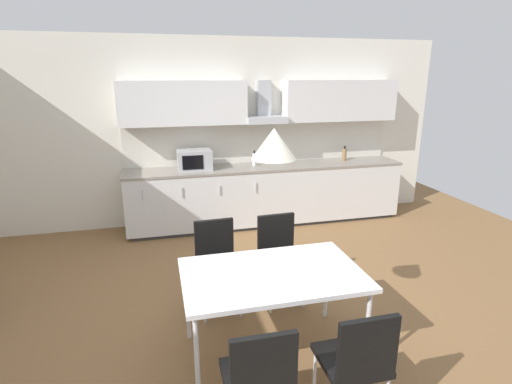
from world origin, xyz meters
The scene contains 14 objects.
ground_plane centered at (0.00, 0.00, -0.01)m, with size 9.30×7.43×0.02m, color brown.
wall_back centered at (0.00, 2.53, 1.37)m, with size 7.44×0.10×2.74m, color silver.
kitchen_counter centered at (0.88, 2.16, 0.45)m, with size 4.17×0.67×0.90m.
backsplash_tile centered at (0.88, 2.47, 1.20)m, with size 4.15×0.02×0.60m, color silver.
upper_wall_cabinets centered at (0.88, 2.31, 1.82)m, with size 4.15×0.40×0.61m.
microwave centered at (-0.20, 2.16, 1.04)m, with size 0.48×0.35×0.28m.
bottle_brown centered at (2.17, 2.22, 1.00)m, with size 0.07×0.07×0.23m.
bottle_white centered at (0.69, 2.20, 1.00)m, with size 0.06×0.06×0.23m.
dining_table centered at (0.10, -0.80, 0.69)m, with size 1.39×0.87×0.74m.
chair_far_right centered at (0.41, 0.02, 0.53)m, with size 0.42×0.42×0.87m.
chair_near_left centered at (-0.22, -1.62, 0.53)m, with size 0.40×0.40×0.87m.
chair_near_right centered at (0.41, -1.62, 0.53)m, with size 0.40×0.40×0.87m.
chair_far_left centered at (-0.22, 0.02, 0.53)m, with size 0.42×0.42×0.87m.
pendant_lamp centered at (0.10, -0.80, 1.74)m, with size 0.32×0.32×0.22m, color silver.
Camera 1 is at (-0.70, -3.47, 2.21)m, focal length 28.00 mm.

